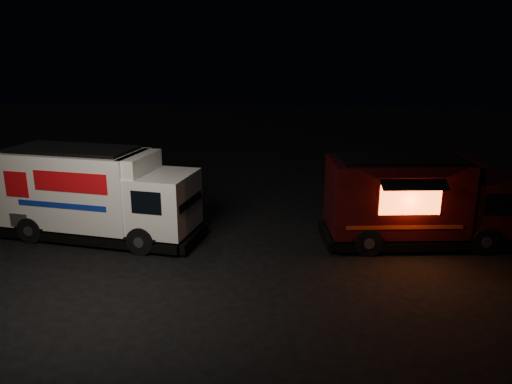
% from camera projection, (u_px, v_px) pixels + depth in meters
% --- Properties ---
extents(ground, '(80.00, 80.00, 0.00)m').
position_uv_depth(ground, '(182.00, 252.00, 15.17)').
color(ground, black).
rests_on(ground, ground).
extents(white_truck, '(6.78, 3.37, 2.94)m').
position_uv_depth(white_truck, '(100.00, 194.00, 15.95)').
color(white_truck, white).
rests_on(white_truck, ground).
extents(red_truck, '(6.18, 2.75, 2.79)m').
position_uv_depth(red_truck, '(420.00, 200.00, 15.53)').
color(red_truck, '#3D0B0D').
rests_on(red_truck, ground).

